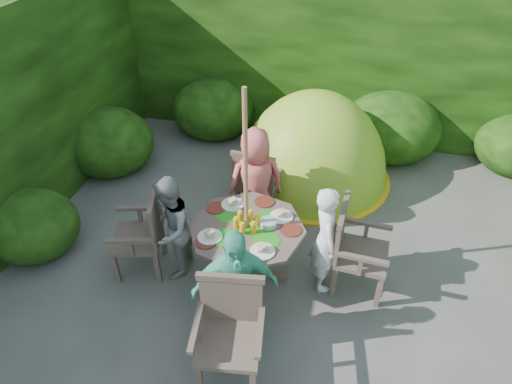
% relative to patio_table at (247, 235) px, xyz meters
% --- Properties ---
extents(ground, '(60.00, 60.00, 0.00)m').
position_rel_patio_table_xyz_m(ground, '(0.85, -0.33, -0.59)').
color(ground, '#4C4A44').
rests_on(ground, ground).
extents(hedge_enclosure, '(9.00, 9.00, 2.50)m').
position_rel_patio_table_xyz_m(hedge_enclosure, '(0.85, 1.00, 0.66)').
color(hedge_enclosure, black).
rests_on(hedge_enclosure, ground).
extents(patio_table, '(1.35, 1.35, 0.84)m').
position_rel_patio_table_xyz_m(patio_table, '(0.00, 0.00, 0.00)').
color(patio_table, '#47382F').
rests_on(patio_table, ground).
extents(parasol_pole, '(0.05, 0.05, 2.20)m').
position_rel_patio_table_xyz_m(parasol_pole, '(-0.00, -0.00, 0.51)').
color(parasol_pole, '#985E3C').
rests_on(parasol_pole, ground).
extents(garden_chair_right, '(0.55, 0.61, 0.97)m').
position_rel_patio_table_xyz_m(garden_chair_right, '(1.08, 0.15, -0.07)').
color(garden_chair_right, '#47382F').
rests_on(garden_chair_right, ground).
extents(garden_chair_left, '(0.63, 0.68, 0.94)m').
position_rel_patio_table_xyz_m(garden_chair_left, '(-1.09, -0.13, -0.09)').
color(garden_chair_left, '#47382F').
rests_on(garden_chair_left, ground).
extents(garden_chair_back, '(0.60, 0.54, 0.92)m').
position_rel_patio_table_xyz_m(garden_chair_back, '(-0.16, 1.09, -0.10)').
color(garden_chair_back, '#47382F').
rests_on(garden_chair_back, ground).
extents(garden_chair_front, '(0.64, 0.59, 0.96)m').
position_rel_patio_table_xyz_m(garden_chair_front, '(0.13, -1.09, -0.08)').
color(garden_chair_front, '#47382F').
rests_on(garden_chair_front, ground).
extents(child_right, '(0.40, 0.51, 1.23)m').
position_rel_patio_table_xyz_m(child_right, '(0.79, 0.10, 0.03)').
color(child_right, white).
rests_on(child_right, ground).
extents(child_left, '(0.53, 0.64, 1.20)m').
position_rel_patio_table_xyz_m(child_left, '(-0.80, -0.10, 0.01)').
color(child_left, gray).
rests_on(child_left, ground).
extents(child_back, '(0.79, 0.69, 1.36)m').
position_rel_patio_table_xyz_m(child_back, '(-0.10, 0.79, 0.09)').
color(child_back, '#D9605A').
rests_on(child_back, ground).
extents(child_front, '(0.84, 0.65, 1.33)m').
position_rel_patio_table_xyz_m(child_front, '(0.10, -0.80, 0.08)').
color(child_front, '#54C59F').
rests_on(child_front, ground).
extents(dome_tent, '(2.33, 2.33, 2.52)m').
position_rel_patio_table_xyz_m(dome_tent, '(0.41, 2.05, -0.59)').
color(dome_tent, '#ABC526').
rests_on(dome_tent, ground).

